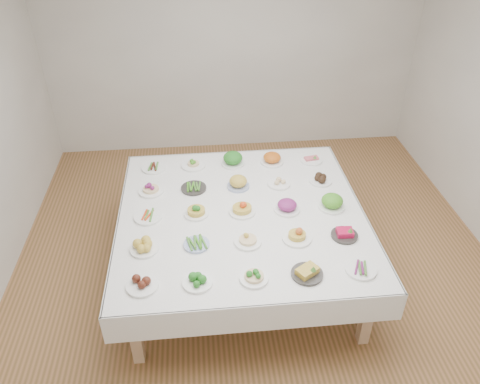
{
  "coord_description": "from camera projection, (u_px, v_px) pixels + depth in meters",
  "views": [
    {
      "loc": [
        -0.53,
        -3.62,
        3.41
      ],
      "look_at": [
        -0.17,
        -0.02,
        0.88
      ],
      "focal_mm": 35.0,
      "sensor_mm": 36.0,
      "label": 1
    }
  ],
  "objects": [
    {
      "name": "room_envelope",
      "position": [
        260.0,
        96.0,
        3.9
      ],
      "size": [
        5.02,
        5.02,
        2.81
      ],
      "color": "#9E6942",
      "rests_on": "ground"
    },
    {
      "name": "dish_16",
      "position": [
        194.0,
        187.0,
        4.67
      ],
      "size": [
        0.25,
        0.25,
        0.06
      ],
      "color": "#2F2D2A",
      "rests_on": "display_table"
    },
    {
      "name": "dish_4",
      "position": [
        361.0,
        269.0,
        3.73
      ],
      "size": [
        0.25,
        0.25,
        0.06
      ],
      "color": "white",
      "rests_on": "display_table"
    },
    {
      "name": "dish_15",
      "position": [
        151.0,
        186.0,
        4.61
      ],
      "size": [
        0.24,
        0.24,
        0.14
      ],
      "color": "white",
      "rests_on": "display_table"
    },
    {
      "name": "dish_12",
      "position": [
        242.0,
        206.0,
        4.33
      ],
      "size": [
        0.25,
        0.25,
        0.15
      ],
      "color": "white",
      "rests_on": "display_table"
    },
    {
      "name": "dish_23",
      "position": [
        272.0,
        157.0,
        5.07
      ],
      "size": [
        0.24,
        0.24,
        0.14
      ],
      "color": "white",
      "rests_on": "display_table"
    },
    {
      "name": "display_table",
      "position": [
        242.0,
        218.0,
        4.41
      ],
      "size": [
        2.3,
        2.3,
        0.75
      ],
      "color": "white",
      "rests_on": "ground"
    },
    {
      "name": "dish_6",
      "position": [
        196.0,
        243.0,
        3.98
      ],
      "size": [
        0.22,
        0.22,
        0.05
      ],
      "color": "#4C66B2",
      "rests_on": "display_table"
    },
    {
      "name": "dish_5",
      "position": [
        144.0,
        245.0,
        3.92
      ],
      "size": [
        0.24,
        0.24,
        0.12
      ],
      "color": "white",
      "rests_on": "display_table"
    },
    {
      "name": "dish_3",
      "position": [
        307.0,
        270.0,
        3.67
      ],
      "size": [
        0.25,
        0.25,
        0.12
      ],
      "color": "#2F2D2A",
      "rests_on": "display_table"
    },
    {
      "name": "dish_9",
      "position": [
        345.0,
        233.0,
        4.06
      ],
      "size": [
        0.23,
        0.23,
        0.11
      ],
      "color": "#2F2D2A",
      "rests_on": "display_table"
    },
    {
      "name": "dish_0",
      "position": [
        142.0,
        282.0,
        3.57
      ],
      "size": [
        0.25,
        0.25,
        0.12
      ],
      "color": "white",
      "rests_on": "display_table"
    },
    {
      "name": "dish_14",
      "position": [
        332.0,
        201.0,
        4.39
      ],
      "size": [
        0.29,
        0.29,
        0.16
      ],
      "color": "white",
      "rests_on": "display_table"
    },
    {
      "name": "dish_10",
      "position": [
        148.0,
        215.0,
        4.29
      ],
      "size": [
        0.26,
        0.26,
        0.06
      ],
      "color": "white",
      "rests_on": "display_table"
    },
    {
      "name": "dish_21",
      "position": [
        193.0,
        162.0,
        5.01
      ],
      "size": [
        0.25,
        0.25,
        0.12
      ],
      "color": "white",
      "rests_on": "display_table"
    },
    {
      "name": "dish_7",
      "position": [
        248.0,
        238.0,
        3.99
      ],
      "size": [
        0.23,
        0.23,
        0.12
      ],
      "color": "white",
      "rests_on": "display_table"
    },
    {
      "name": "dish_8",
      "position": [
        297.0,
        233.0,
        4.02
      ],
      "size": [
        0.25,
        0.25,
        0.16
      ],
      "color": "white",
      "rests_on": "display_table"
    },
    {
      "name": "dish_20",
      "position": [
        154.0,
        167.0,
        4.99
      ],
      "size": [
        0.25,
        0.25,
        0.06
      ],
      "color": "white",
      "rests_on": "display_table"
    },
    {
      "name": "dish_17",
      "position": [
        238.0,
        182.0,
        4.68
      ],
      "size": [
        0.23,
        0.23,
        0.13
      ],
      "color": "#4C66B2",
      "rests_on": "display_table"
    },
    {
      "name": "dish_11",
      "position": [
        196.0,
        209.0,
        4.31
      ],
      "size": [
        0.22,
        0.22,
        0.13
      ],
      "color": "white",
      "rests_on": "display_table"
    },
    {
      "name": "dish_13",
      "position": [
        287.0,
        205.0,
        4.36
      ],
      "size": [
        0.24,
        0.24,
        0.14
      ],
      "color": "white",
      "rests_on": "display_table"
    },
    {
      "name": "dish_2",
      "position": [
        254.0,
        274.0,
        3.63
      ],
      "size": [
        0.24,
        0.24,
        0.13
      ],
      "color": "white",
      "rests_on": "display_table"
    },
    {
      "name": "dish_18",
      "position": [
        279.0,
        182.0,
        4.73
      ],
      "size": [
        0.23,
        0.23,
        0.09
      ],
      "color": "white",
      "rests_on": "display_table"
    },
    {
      "name": "dish_1",
      "position": [
        197.0,
        279.0,
        3.6
      ],
      "size": [
        0.23,
        0.23,
        0.1
      ],
      "color": "white",
      "rests_on": "display_table"
    },
    {
      "name": "dish_22",
      "position": [
        233.0,
        158.0,
        5.03
      ],
      "size": [
        0.25,
        0.25,
        0.16
      ],
      "color": "white",
      "rests_on": "display_table"
    },
    {
      "name": "dish_24",
      "position": [
        311.0,
        158.0,
        5.12
      ],
      "size": [
        0.24,
        0.24,
        0.1
      ],
      "color": "white",
      "rests_on": "display_table"
    },
    {
      "name": "dish_19",
      "position": [
        321.0,
        178.0,
        4.77
      ],
      "size": [
        0.23,
        0.23,
        0.11
      ],
      "color": "white",
      "rests_on": "display_table"
    }
  ]
}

